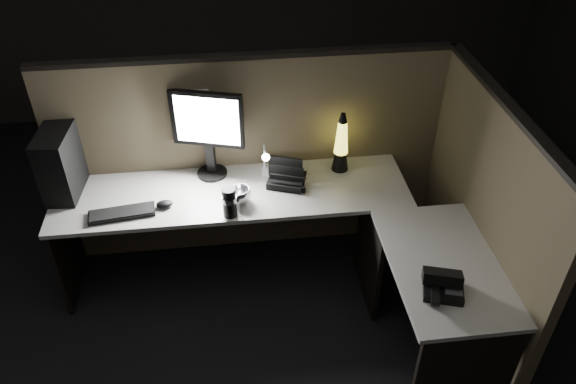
{
  "coord_description": "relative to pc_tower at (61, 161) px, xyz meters",
  "views": [
    {
      "loc": [
        -0.14,
        -2.32,
        2.94
      ],
      "look_at": [
        0.19,
        0.35,
        0.88
      ],
      "focal_mm": 35.0,
      "sensor_mm": 36.0,
      "label": 1
    }
  ],
  "objects": [
    {
      "name": "steel_mug",
      "position": [
        1.1,
        -0.28,
        -0.17
      ],
      "size": [
        0.16,
        0.16,
        0.11
      ],
      "primitive_type": "imported",
      "rotation": [
        0.0,
        0.0,
        -0.19
      ],
      "color": "silver",
      "rests_on": "desk"
    },
    {
      "name": "mouse",
      "position": [
        0.63,
        -0.26,
        -0.2
      ],
      "size": [
        0.11,
        0.08,
        0.04
      ],
      "primitive_type": "ellipsoid",
      "rotation": [
        0.0,
        0.0,
        0.09
      ],
      "color": "black",
      "rests_on": "desk"
    },
    {
      "name": "partition_back",
      "position": [
        1.2,
        0.17,
        -0.2
      ],
      "size": [
        2.66,
        0.06,
        1.5
      ],
      "primitive_type": "cube",
      "color": "brown",
      "rests_on": "ground"
    },
    {
      "name": "organizer",
      "position": [
        1.42,
        -0.1,
        -0.18
      ],
      "size": [
        0.29,
        0.27,
        0.18
      ],
      "rotation": [
        0.0,
        0.0,
        -0.34
      ],
      "color": "black",
      "rests_on": "desk"
    },
    {
      "name": "pinned_paper",
      "position": [
        0.85,
        0.14,
        0.22
      ],
      "size": [
        0.21,
        0.0,
        0.3
      ],
      "primitive_type": "cube",
      "color": "white",
      "rests_on": "partition_back"
    },
    {
      "name": "floor",
      "position": [
        1.2,
        -0.76,
        -0.95
      ],
      "size": [
        6.0,
        6.0,
        0.0
      ],
      "primitive_type": "plane",
      "color": "black",
      "rests_on": "ground"
    },
    {
      "name": "partition_right",
      "position": [
        2.53,
        -0.66,
        -0.2
      ],
      "size": [
        0.06,
        1.66,
        1.5
      ],
      "primitive_type": "cube",
      "color": "brown",
      "rests_on": "ground"
    },
    {
      "name": "desk_phone",
      "position": [
        2.11,
        -1.16,
        -0.17
      ],
      "size": [
        0.25,
        0.25,
        0.12
      ],
      "rotation": [
        0.0,
        0.0,
        -0.3
      ],
      "color": "black",
      "rests_on": "desk"
    },
    {
      "name": "room_shell",
      "position": [
        1.2,
        -0.76,
        0.67
      ],
      "size": [
        6.0,
        6.0,
        6.0
      ],
      "color": "silver",
      "rests_on": "ground"
    },
    {
      "name": "clip_lamp",
      "position": [
        1.28,
        -0.06,
        -0.07
      ],
      "size": [
        0.05,
        0.2,
        0.25
      ],
      "color": "white",
      "rests_on": "desk"
    },
    {
      "name": "desk",
      "position": [
        1.38,
        -0.51,
        -0.37
      ],
      "size": [
        2.6,
        1.6,
        0.73
      ],
      "color": "beige",
      "rests_on": "ground"
    },
    {
      "name": "monitor",
      "position": [
        0.93,
        0.07,
        0.15
      ],
      "size": [
        0.46,
        0.2,
        0.61
      ],
      "rotation": [
        0.0,
        0.0,
        -0.29
      ],
      "color": "black",
      "rests_on": "desk"
    },
    {
      "name": "lava_lamp",
      "position": [
        1.8,
        0.01,
        -0.04
      ],
      "size": [
        0.12,
        0.12,
        0.43
      ],
      "color": "black",
      "rests_on": "desk"
    },
    {
      "name": "figurine",
      "position": [
        1.5,
        -0.04,
        -0.17
      ],
      "size": [
        0.06,
        0.06,
        0.06
      ],
      "primitive_type": "sphere",
      "color": "yellow",
      "rests_on": "desk"
    },
    {
      "name": "pc_tower",
      "position": [
        0.0,
        0.0,
        0.0
      ],
      "size": [
        0.22,
        0.43,
        0.44
      ],
      "primitive_type": "cube",
      "rotation": [
        0.0,
        0.0,
        -0.09
      ],
      "color": "black",
      "rests_on": "desk"
    },
    {
      "name": "keyboard",
      "position": [
        0.37,
        -0.31,
        -0.21
      ],
      "size": [
        0.41,
        0.18,
        0.02
      ],
      "primitive_type": "cube",
      "rotation": [
        0.0,
        0.0,
        0.13
      ],
      "color": "black",
      "rests_on": "desk"
    },
    {
      "name": "travel_mug",
      "position": [
        1.03,
        -0.4,
        -0.12
      ],
      "size": [
        0.09,
        0.09,
        0.2
      ],
      "primitive_type": "cylinder",
      "color": "black",
      "rests_on": "desk"
    }
  ]
}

